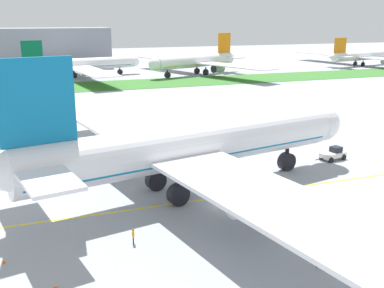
# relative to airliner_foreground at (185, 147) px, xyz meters

# --- Properties ---
(ground_plane) EXTENTS (600.00, 600.00, 0.00)m
(ground_plane) POSITION_rel_airliner_foreground_xyz_m (2.91, -5.58, -6.42)
(ground_plane) COLOR #9399A0
(ground_plane) RESTS_ON ground
(apron_taxi_line) EXTENTS (280.00, 0.36, 0.01)m
(apron_taxi_line) POSITION_rel_airliner_foreground_xyz_m (2.91, -3.13, -6.42)
(apron_taxi_line) COLOR yellow
(apron_taxi_line) RESTS_ON ground
(grass_median_strip) EXTENTS (320.00, 24.00, 0.10)m
(grass_median_strip) POSITION_rel_airliner_foreground_xyz_m (2.91, 103.65, -6.37)
(grass_median_strip) COLOR #38722D
(grass_median_strip) RESTS_ON ground
(airliner_foreground) EXTENTS (55.46, 88.53, 18.91)m
(airliner_foreground) POSITION_rel_airliner_foreground_xyz_m (0.00, 0.00, 0.00)
(airliner_foreground) COLOR white
(airliner_foreground) RESTS_ON ground
(pushback_tug) EXTENTS (6.27, 3.16, 2.14)m
(pushback_tug) POSITION_rel_airliner_foreground_xyz_m (28.04, 5.90, -5.44)
(pushback_tug) COLOR white
(pushback_tug) RESTS_ON ground
(ground_crew_wingwalker_port) EXTENTS (0.28, 0.58, 1.65)m
(ground_crew_wingwalker_port) POSITION_rel_airliner_foreground_xyz_m (-8.73, 7.40, -5.42)
(ground_crew_wingwalker_port) COLOR black
(ground_crew_wingwalker_port) RESTS_ON ground
(ground_crew_marshaller_front) EXTENTS (0.34, 0.60, 1.73)m
(ground_crew_marshaller_front) POSITION_rel_airliner_foreground_xyz_m (-9.79, -11.81, -5.37)
(ground_crew_marshaller_front) COLOR black
(ground_crew_marshaller_front) RESTS_ON ground
(ground_crew_wingwalker_starboard) EXTENTS (0.60, 0.31, 1.72)m
(ground_crew_wingwalker_starboard) POSITION_rel_airliner_foreground_xyz_m (5.64, -22.33, -5.37)
(ground_crew_wingwalker_starboard) COLOR black
(ground_crew_wingwalker_starboard) RESTS_ON ground
(traffic_cone_port_wing) EXTENTS (0.36, 0.36, 0.58)m
(traffic_cone_port_wing) POSITION_rel_airliner_foreground_xyz_m (-22.49, -11.47, -6.14)
(traffic_cone_port_wing) COLOR #F2590C
(traffic_cone_port_wing) RESTS_ON ground
(traffic_cone_starboard_wing) EXTENTS (0.36, 0.36, 0.58)m
(traffic_cone_starboard_wing) POSITION_rel_airliner_foreground_xyz_m (-18.05, -17.62, -6.14)
(traffic_cone_starboard_wing) COLOR #F2590C
(traffic_cone_starboard_wing) RESTS_ON ground
(service_truck_baggage_loader) EXTENTS (5.78, 3.68, 2.79)m
(service_truck_baggage_loader) POSITION_rel_airliner_foreground_xyz_m (0.19, 32.83, -4.88)
(service_truck_baggage_loader) COLOR yellow
(service_truck_baggage_loader) RESTS_ON ground
(service_truck_fuel_bowser) EXTENTS (5.88, 3.44, 2.82)m
(service_truck_fuel_bowser) POSITION_rel_airliner_foreground_xyz_m (25.05, 28.66, -4.89)
(service_truck_fuel_bowser) COLOR black
(service_truck_fuel_bowser) RESTS_ON ground
(parked_airliner_far_left) EXTENTS (50.13, 81.55, 14.50)m
(parked_airliner_far_left) POSITION_rel_airliner_foreground_xyz_m (0.42, 131.04, -1.49)
(parked_airliner_far_left) COLOR white
(parked_airliner_far_left) RESTS_ON ground
(parked_airliner_far_centre) EXTENTS (45.06, 72.39, 16.37)m
(parked_airliner_far_centre) POSITION_rel_airliner_foreground_xyz_m (46.56, 121.41, -0.87)
(parked_airliner_far_centre) COLOR white
(parked_airliner_far_centre) RESTS_ON ground
(parked_airliner_far_right) EXTENTS (48.86, 80.18, 13.66)m
(parked_airliner_far_right) POSITION_rel_airliner_foreground_xyz_m (134.87, 128.76, -1.78)
(parked_airliner_far_right) COLOR white
(parked_airliner_far_right) RESTS_ON ground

